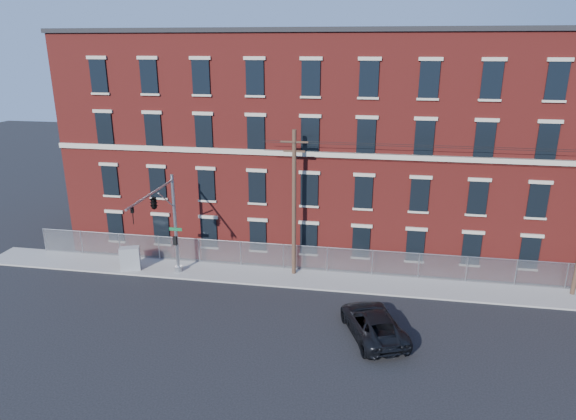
{
  "coord_description": "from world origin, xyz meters",
  "views": [
    {
      "loc": [
        7.12,
        -26.08,
        15.2
      ],
      "look_at": [
        1.87,
        4.0,
        5.25
      ],
      "focal_mm": 31.56,
      "sensor_mm": 36.0,
      "label": 1
    }
  ],
  "objects_px": {
    "traffic_signal_mast": "(159,210)",
    "utility_pole_near": "(294,201)",
    "pickup_truck": "(373,323)",
    "utility_cabinet": "(130,259)"
  },
  "relations": [
    {
      "from": "traffic_signal_mast",
      "to": "pickup_truck",
      "type": "xyz_separation_m",
      "value": [
        13.51,
        -3.48,
        -4.63
      ]
    },
    {
      "from": "traffic_signal_mast",
      "to": "utility_pole_near",
      "type": "distance_m",
      "value": 8.7
    },
    {
      "from": "traffic_signal_mast",
      "to": "utility_pole_near",
      "type": "relative_size",
      "value": 0.7
    },
    {
      "from": "traffic_signal_mast",
      "to": "pickup_truck",
      "type": "height_order",
      "value": "traffic_signal_mast"
    },
    {
      "from": "traffic_signal_mast",
      "to": "pickup_truck",
      "type": "bearing_deg",
      "value": -14.44
    },
    {
      "from": "traffic_signal_mast",
      "to": "utility_cabinet",
      "type": "bearing_deg",
      "value": 149.52
    },
    {
      "from": "traffic_signal_mast",
      "to": "utility_cabinet",
      "type": "xyz_separation_m",
      "value": [
        -3.43,
        2.02,
        -4.43
      ]
    },
    {
      "from": "pickup_truck",
      "to": "utility_pole_near",
      "type": "bearing_deg",
      "value": -72.14
    },
    {
      "from": "pickup_truck",
      "to": "traffic_signal_mast",
      "type": "bearing_deg",
      "value": -35.21
    },
    {
      "from": "traffic_signal_mast",
      "to": "utility_cabinet",
      "type": "distance_m",
      "value": 5.96
    }
  ]
}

